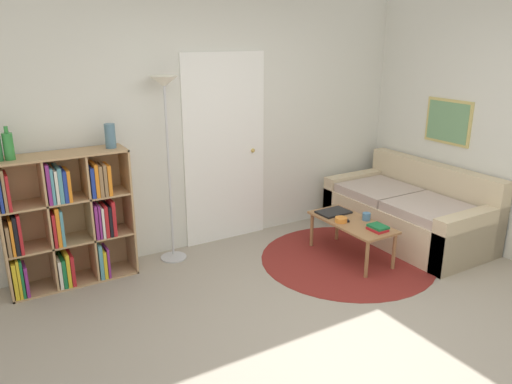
# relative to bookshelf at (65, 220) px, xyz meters

# --- Properties ---
(ground_plane) EXTENTS (14.00, 14.00, 0.00)m
(ground_plane) POSITION_rel_bookshelf_xyz_m (1.53, -2.06, -0.60)
(ground_plane) COLOR gray
(wall_back) EXTENTS (7.76, 0.11, 2.60)m
(wall_back) POSITION_rel_bookshelf_xyz_m (1.54, 0.21, 0.68)
(wall_back) COLOR silver
(wall_back) RESTS_ON ground_plane
(wall_right) EXTENTS (0.08, 5.24, 2.60)m
(wall_right) POSITION_rel_bookshelf_xyz_m (3.94, -0.93, 0.70)
(wall_right) COLOR silver
(wall_right) RESTS_ON ground_plane
(rug) EXTENTS (1.74, 1.74, 0.01)m
(rug) POSITION_rel_bookshelf_xyz_m (2.50, -0.95, -0.60)
(rug) COLOR maroon
(rug) RESTS_ON ground_plane
(bookshelf) EXTENTS (1.10, 0.34, 1.21)m
(bookshelf) POSITION_rel_bookshelf_xyz_m (0.00, 0.00, 0.00)
(bookshelf) COLOR tan
(bookshelf) RESTS_ON ground_plane
(floor_lamp) EXTENTS (0.27, 0.27, 1.83)m
(floor_lamp) POSITION_rel_bookshelf_xyz_m (0.99, -0.01, 0.89)
(floor_lamp) COLOR #B7B7BC
(floor_lamp) RESTS_ON ground_plane
(couch) EXTENTS (0.93, 1.78, 0.81)m
(couch) POSITION_rel_bookshelf_xyz_m (3.50, -0.84, -0.32)
(couch) COLOR #CCB793
(couch) RESTS_ON ground_plane
(coffee_table) EXTENTS (0.43, 0.93, 0.39)m
(coffee_table) POSITION_rel_bookshelf_xyz_m (2.56, -0.92, -0.26)
(coffee_table) COLOR #996B42
(coffee_table) RESTS_ON ground_plane
(laptop) EXTENTS (0.33, 0.24, 0.02)m
(laptop) POSITION_rel_bookshelf_xyz_m (2.55, -0.64, -0.20)
(laptop) COLOR black
(laptop) RESTS_ON coffee_table
(bowl) EXTENTS (0.12, 0.12, 0.05)m
(bowl) POSITION_rel_bookshelf_xyz_m (2.45, -0.88, -0.19)
(bowl) COLOR orange
(bowl) RESTS_ON coffee_table
(book_stack_on_table) EXTENTS (0.15, 0.18, 0.05)m
(book_stack_on_table) POSITION_rel_bookshelf_xyz_m (2.61, -1.23, -0.19)
(book_stack_on_table) COLOR #B21E23
(book_stack_on_table) RESTS_ON coffee_table
(cup) EXTENTS (0.08, 0.08, 0.08)m
(cup) POSITION_rel_bookshelf_xyz_m (2.71, -0.97, -0.17)
(cup) COLOR teal
(cup) RESTS_ON coffee_table
(remote) EXTENTS (0.09, 0.16, 0.02)m
(remote) POSITION_rel_bookshelf_xyz_m (2.52, -0.86, -0.20)
(remote) COLOR black
(remote) RESTS_ON coffee_table
(bottle_middle) EXTENTS (0.08, 0.08, 0.28)m
(bottle_middle) POSITION_rel_bookshelf_xyz_m (-0.36, -0.02, 0.72)
(bottle_middle) COLOR #2D8438
(bottle_middle) RESTS_ON bookshelf
(vase_on_shelf) EXTENTS (0.09, 0.09, 0.22)m
(vase_on_shelf) POSITION_rel_bookshelf_xyz_m (0.47, -0.00, 0.72)
(vase_on_shelf) COLOR slate
(vase_on_shelf) RESTS_ON bookshelf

